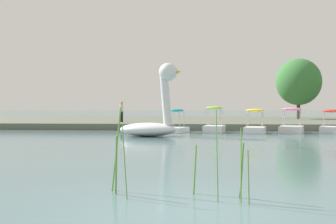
{
  "coord_description": "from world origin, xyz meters",
  "views": [
    {
      "loc": [
        0.23,
        -6.2,
        1.56
      ],
      "look_at": [
        -1.89,
        17.82,
        1.32
      ],
      "focal_mm": 43.44,
      "sensor_mm": 36.0,
      "label": 1
    }
  ],
  "objects_px": {
    "pedal_boat_red": "(331,127)",
    "pedal_boat_lime": "(214,125)",
    "pedal_boat_teal": "(177,126)",
    "pedal_boat_pink": "(291,125)",
    "swan_boat": "(154,116)",
    "tree_broadleaf_right": "(299,82)",
    "pedal_boat_yellow": "(255,126)",
    "person_on_path": "(122,111)"
  },
  "relations": [
    {
      "from": "pedal_boat_red",
      "to": "person_on_path",
      "type": "relative_size",
      "value": 1.46
    },
    {
      "from": "pedal_boat_lime",
      "to": "pedal_boat_yellow",
      "type": "bearing_deg",
      "value": -8.46
    },
    {
      "from": "tree_broadleaf_right",
      "to": "pedal_boat_yellow",
      "type": "bearing_deg",
      "value": -111.15
    },
    {
      "from": "pedal_boat_red",
      "to": "pedal_boat_lime",
      "type": "bearing_deg",
      "value": -179.32
    },
    {
      "from": "pedal_boat_yellow",
      "to": "pedal_boat_teal",
      "type": "bearing_deg",
      "value": 177.15
    },
    {
      "from": "pedal_boat_yellow",
      "to": "pedal_boat_red",
      "type": "bearing_deg",
      "value": 5.48
    },
    {
      "from": "pedal_boat_yellow",
      "to": "pedal_boat_pink",
      "type": "distance_m",
      "value": 2.37
    },
    {
      "from": "pedal_boat_pink",
      "to": "person_on_path",
      "type": "relative_size",
      "value": 1.55
    },
    {
      "from": "pedal_boat_teal",
      "to": "pedal_boat_pink",
      "type": "distance_m",
      "value": 7.17
    },
    {
      "from": "pedal_boat_lime",
      "to": "tree_broadleaf_right",
      "type": "height_order",
      "value": "tree_broadleaf_right"
    },
    {
      "from": "pedal_boat_lime",
      "to": "pedal_boat_red",
      "type": "relative_size",
      "value": 0.98
    },
    {
      "from": "pedal_boat_teal",
      "to": "tree_broadleaf_right",
      "type": "bearing_deg",
      "value": 55.32
    },
    {
      "from": "pedal_boat_teal",
      "to": "pedal_boat_red",
      "type": "xyz_separation_m",
      "value": [
        9.57,
        0.21,
        -0.01
      ]
    },
    {
      "from": "pedal_boat_teal",
      "to": "tree_broadleaf_right",
      "type": "distance_m",
      "value": 20.06
    },
    {
      "from": "pedal_boat_lime",
      "to": "pedal_boat_yellow",
      "type": "height_order",
      "value": "pedal_boat_lime"
    },
    {
      "from": "tree_broadleaf_right",
      "to": "person_on_path",
      "type": "xyz_separation_m",
      "value": [
        -15.89,
        -10.6,
        -2.84
      ]
    },
    {
      "from": "swan_boat",
      "to": "pedal_boat_red",
      "type": "height_order",
      "value": "swan_boat"
    },
    {
      "from": "swan_boat",
      "to": "pedal_boat_teal",
      "type": "distance_m",
      "value": 3.76
    },
    {
      "from": "person_on_path",
      "to": "swan_boat",
      "type": "bearing_deg",
      "value": -68.26
    },
    {
      "from": "pedal_boat_lime",
      "to": "pedal_boat_yellow",
      "type": "xyz_separation_m",
      "value": [
        2.47,
        -0.37,
        -0.03
      ]
    },
    {
      "from": "tree_broadleaf_right",
      "to": "pedal_boat_lime",
      "type": "bearing_deg",
      "value": -118.78
    },
    {
      "from": "pedal_boat_teal",
      "to": "pedal_boat_red",
      "type": "relative_size",
      "value": 0.89
    },
    {
      "from": "pedal_boat_lime",
      "to": "pedal_boat_pink",
      "type": "relative_size",
      "value": 0.92
    },
    {
      "from": "person_on_path",
      "to": "pedal_boat_pink",
      "type": "bearing_deg",
      "value": -24.36
    },
    {
      "from": "pedal_boat_teal",
      "to": "pedal_boat_lime",
      "type": "bearing_deg",
      "value": 3.03
    },
    {
      "from": "pedal_boat_yellow",
      "to": "person_on_path",
      "type": "bearing_deg",
      "value": 148.44
    },
    {
      "from": "pedal_boat_teal",
      "to": "pedal_boat_yellow",
      "type": "height_order",
      "value": "pedal_boat_yellow"
    },
    {
      "from": "pedal_boat_lime",
      "to": "tree_broadleaf_right",
      "type": "relative_size",
      "value": 0.39
    },
    {
      "from": "pedal_boat_red",
      "to": "tree_broadleaf_right",
      "type": "distance_m",
      "value": 16.52
    },
    {
      "from": "pedal_boat_teal",
      "to": "pedal_boat_lime",
      "type": "relative_size",
      "value": 0.91
    },
    {
      "from": "swan_boat",
      "to": "pedal_boat_lime",
      "type": "xyz_separation_m",
      "value": [
        3.41,
        3.67,
        -0.66
      ]
    },
    {
      "from": "pedal_boat_red",
      "to": "tree_broadleaf_right",
      "type": "xyz_separation_m",
      "value": [
        1.64,
        16.0,
        3.77
      ]
    },
    {
      "from": "swan_boat",
      "to": "pedal_boat_pink",
      "type": "xyz_separation_m",
      "value": [
        8.19,
        3.79,
        -0.67
      ]
    },
    {
      "from": "swan_boat",
      "to": "person_on_path",
      "type": "relative_size",
      "value": 2.44
    },
    {
      "from": "swan_boat",
      "to": "pedal_boat_lime",
      "type": "relative_size",
      "value": 1.71
    },
    {
      "from": "pedal_boat_red",
      "to": "tree_broadleaf_right",
      "type": "relative_size",
      "value": 0.39
    },
    {
      "from": "pedal_boat_red",
      "to": "person_on_path",
      "type": "distance_m",
      "value": 15.27
    },
    {
      "from": "pedal_boat_yellow",
      "to": "tree_broadleaf_right",
      "type": "height_order",
      "value": "tree_broadleaf_right"
    },
    {
      "from": "tree_broadleaf_right",
      "to": "pedal_boat_red",
      "type": "bearing_deg",
      "value": -95.86
    },
    {
      "from": "tree_broadleaf_right",
      "to": "swan_boat",
      "type": "bearing_deg",
      "value": -121.79
    },
    {
      "from": "swan_boat",
      "to": "tree_broadleaf_right",
      "type": "height_order",
      "value": "tree_broadleaf_right"
    },
    {
      "from": "pedal_boat_lime",
      "to": "pedal_boat_teal",
      "type": "bearing_deg",
      "value": -176.97
    }
  ]
}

